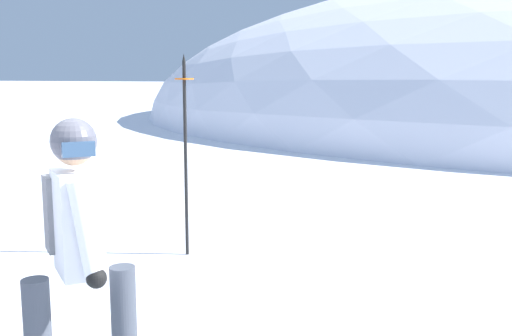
# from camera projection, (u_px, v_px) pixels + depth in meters

# --- Properties ---
(snowboarder_main) EXTENTS (1.31, 1.45, 1.71)m
(snowboarder_main) POSITION_uv_depth(u_px,v_px,m) (78.00, 259.00, 3.38)
(snowboarder_main) COLOR #23B7A3
(snowboarder_main) RESTS_ON ground
(piste_marker_near) EXTENTS (0.20, 0.20, 2.16)m
(piste_marker_near) POSITION_uv_depth(u_px,v_px,m) (185.00, 143.00, 6.38)
(piste_marker_near) COLOR black
(piste_marker_near) RESTS_ON ground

